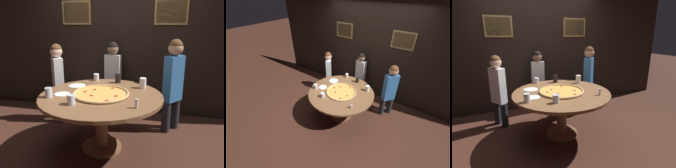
# 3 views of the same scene
# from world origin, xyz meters

# --- Properties ---
(ground_plane) EXTENTS (24.00, 24.00, 0.00)m
(ground_plane) POSITION_xyz_m (0.00, 0.00, 0.00)
(ground_plane) COLOR #422319
(back_wall) EXTENTS (6.40, 0.08, 2.60)m
(back_wall) POSITION_xyz_m (0.00, 1.35, 1.30)
(back_wall) COLOR black
(back_wall) RESTS_ON ground_plane
(dining_table) EXTENTS (1.50, 1.50, 0.74)m
(dining_table) POSITION_xyz_m (0.00, 0.00, 0.60)
(dining_table) COLOR brown
(dining_table) RESTS_ON ground_plane
(giant_pizza) EXTENTS (0.69, 0.69, 0.03)m
(giant_pizza) POSITION_xyz_m (0.00, -0.00, 0.75)
(giant_pizza) COLOR #E5A84C
(giant_pizza) RESTS_ON dining_table
(drink_cup_near_left) EXTENTS (0.09, 0.09, 0.11)m
(drink_cup_near_left) POSITION_xyz_m (-0.22, -0.39, 0.79)
(drink_cup_near_left) COLOR silver
(drink_cup_near_left) RESTS_ON dining_table
(drink_cup_front_edge) EXTENTS (0.08, 0.08, 0.10)m
(drink_cup_front_edge) POSITION_xyz_m (-0.25, 0.63, 0.79)
(drink_cup_front_edge) COLOR white
(drink_cup_front_edge) RESTS_ON dining_table
(drink_cup_beside_pizza) EXTENTS (0.08, 0.08, 0.13)m
(drink_cup_beside_pizza) POSITION_xyz_m (0.09, 0.58, 0.81)
(drink_cup_beside_pizza) COLOR black
(drink_cup_beside_pizza) RESTS_ON dining_table
(drink_cup_far_right) EXTENTS (0.09, 0.09, 0.14)m
(drink_cup_far_right) POSITION_xyz_m (0.47, 0.39, 0.81)
(drink_cup_far_right) COLOR white
(drink_cup_far_right) RESTS_ON dining_table
(drink_cup_near_right) EXTENTS (0.08, 0.08, 0.12)m
(drink_cup_near_right) POSITION_xyz_m (-0.57, -0.24, 0.80)
(drink_cup_near_right) COLOR silver
(drink_cup_near_right) RESTS_ON dining_table
(white_plate_near_front) EXTENTS (0.19, 0.19, 0.01)m
(white_plate_near_front) POSITION_xyz_m (-0.47, -0.10, 0.74)
(white_plate_near_front) COLOR white
(white_plate_near_front) RESTS_ON dining_table
(white_plate_beside_cup) EXTENTS (0.23, 0.23, 0.01)m
(white_plate_beside_cup) POSITION_xyz_m (-0.43, 0.28, 0.74)
(white_plate_beside_cup) COLOR white
(white_plate_beside_cup) RESTS_ON dining_table
(condiment_shaker) EXTENTS (0.04, 0.04, 0.10)m
(condiment_shaker) POSITION_xyz_m (0.48, -0.34, 0.79)
(condiment_shaker) COLOR silver
(condiment_shaker) RESTS_ON dining_table
(diner_side_left) EXTENTS (0.28, 0.32, 1.27)m
(diner_side_left) POSITION_xyz_m (-0.92, 0.69, 0.72)
(diner_side_left) COLOR #232328
(diner_side_left) RESTS_ON ground_plane
(diner_far_left) EXTENTS (0.33, 0.19, 1.28)m
(diner_far_left) POSITION_xyz_m (-0.11, 1.14, 0.73)
(diner_far_left) COLOR #232328
(diner_far_left) RESTS_ON ground_plane
(diner_far_right) EXTENTS (0.32, 0.34, 1.37)m
(diner_far_right) POSITION_xyz_m (0.88, 0.74, 0.78)
(diner_far_right) COLOR #232328
(diner_far_right) RESTS_ON ground_plane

